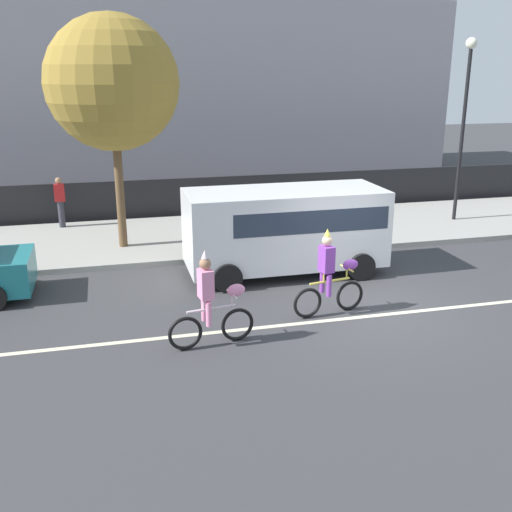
{
  "coord_description": "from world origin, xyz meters",
  "views": [
    {
      "loc": [
        -5.38,
        -11.39,
        5.09
      ],
      "look_at": [
        -2.19,
        1.2,
        1.0
      ],
      "focal_mm": 42.0,
      "sensor_mm": 36.0,
      "label": 1
    }
  ],
  "objects_px": {
    "parade_cyclist_pink": "(212,304)",
    "street_lamp_post": "(465,104)",
    "pedestrian_onlooker": "(60,201)",
    "parade_cyclist_purple": "(330,277)",
    "parked_van_white": "(288,225)"
  },
  "relations": [
    {
      "from": "street_lamp_post",
      "to": "parade_cyclist_purple",
      "type": "bearing_deg",
      "value": -137.5
    },
    {
      "from": "parade_cyclist_purple",
      "to": "street_lamp_post",
      "type": "xyz_separation_m",
      "value": [
        6.95,
        6.37,
        3.15
      ]
    },
    {
      "from": "parade_cyclist_purple",
      "to": "parked_van_white",
      "type": "distance_m",
      "value": 2.88
    },
    {
      "from": "parked_van_white",
      "to": "pedestrian_onlooker",
      "type": "relative_size",
      "value": 3.09
    },
    {
      "from": "parked_van_white",
      "to": "pedestrian_onlooker",
      "type": "distance_m",
      "value": 8.21
    },
    {
      "from": "pedestrian_onlooker",
      "to": "parked_van_white",
      "type": "bearing_deg",
      "value": -44.31
    },
    {
      "from": "parade_cyclist_pink",
      "to": "street_lamp_post",
      "type": "distance_m",
      "value": 12.5
    },
    {
      "from": "pedestrian_onlooker",
      "to": "parade_cyclist_pink",
      "type": "bearing_deg",
      "value": -71.09
    },
    {
      "from": "parked_van_white",
      "to": "street_lamp_post",
      "type": "height_order",
      "value": "street_lamp_post"
    },
    {
      "from": "parade_cyclist_pink",
      "to": "street_lamp_post",
      "type": "height_order",
      "value": "street_lamp_post"
    },
    {
      "from": "parade_cyclist_pink",
      "to": "street_lamp_post",
      "type": "bearing_deg",
      "value": 36.91
    },
    {
      "from": "parade_cyclist_purple",
      "to": "parked_van_white",
      "type": "height_order",
      "value": "parked_van_white"
    },
    {
      "from": "parked_van_white",
      "to": "street_lamp_post",
      "type": "xyz_separation_m",
      "value": [
        7.04,
        3.53,
        2.71
      ]
    },
    {
      "from": "parade_cyclist_purple",
      "to": "pedestrian_onlooker",
      "type": "relative_size",
      "value": 1.19
    },
    {
      "from": "parade_cyclist_purple",
      "to": "parked_van_white",
      "type": "bearing_deg",
      "value": 91.78
    }
  ]
}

